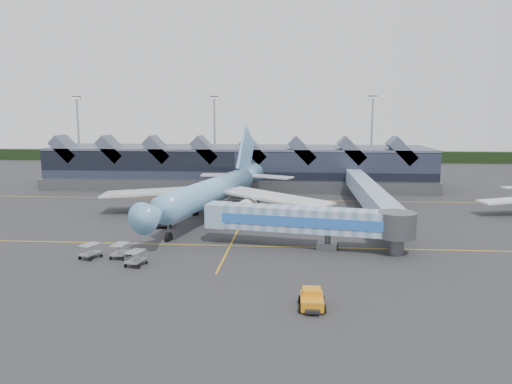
# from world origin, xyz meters

# --- Properties ---
(ground) EXTENTS (260.00, 260.00, 0.00)m
(ground) POSITION_xyz_m (0.00, 0.00, 0.00)
(ground) COLOR #2C2C2E
(ground) RESTS_ON ground
(taxi_stripes) EXTENTS (120.00, 60.00, 0.01)m
(taxi_stripes) POSITION_xyz_m (0.00, 10.00, 0.01)
(taxi_stripes) COLOR #C18F16
(taxi_stripes) RESTS_ON ground
(tree_line_far) EXTENTS (260.00, 4.00, 4.00)m
(tree_line_far) POSITION_xyz_m (0.00, 110.00, 2.00)
(tree_line_far) COLOR black
(tree_line_far) RESTS_ON ground
(terminal) EXTENTS (90.00, 22.25, 12.52)m
(terminal) POSITION_xyz_m (-5.07, 47.35, 4.88)
(terminal) COLOR black
(terminal) RESTS_ON ground
(light_masts) EXTENTS (132.40, 42.56, 22.45)m
(light_masts) POSITION_xyz_m (21.00, 62.80, 12.49)
(light_masts) COLOR #95979D
(light_masts) RESTS_ON ground
(main_airliner) EXTENTS (40.75, 47.57, 15.38)m
(main_airliner) POSITION_xyz_m (-5.15, 10.99, 4.52)
(main_airliner) COLOR #699BD5
(main_airliner) RESTS_ON ground
(jet_bridge) EXTENTS (27.15, 8.78, 5.50)m
(jet_bridge) POSITION_xyz_m (11.63, -8.62, 3.63)
(jet_bridge) COLOR #668DAB
(jet_bridge) RESTS_ON ground
(fuel_truck) EXTENTS (4.51, 8.50, 2.87)m
(fuel_truck) POSITION_xyz_m (-12.70, 4.55, 1.61)
(fuel_truck) COLOR black
(fuel_truck) RESTS_ON ground
(pushback_tug) EXTENTS (2.43, 3.81, 1.67)m
(pushback_tug) POSITION_xyz_m (10.22, -28.80, 0.75)
(pushback_tug) COLOR orange
(pushback_tug) RESTS_ON ground
(baggage_carts) EXTENTS (8.81, 5.66, 1.76)m
(baggage_carts) POSITION_xyz_m (-12.82, -15.92, 0.99)
(baggage_carts) COLOR #95979D
(baggage_carts) RESTS_ON ground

